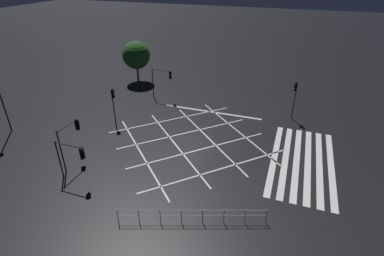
{
  "coord_description": "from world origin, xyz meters",
  "views": [
    {
      "loc": [
        -22.49,
        -8.03,
        14.52
      ],
      "look_at": [
        0.0,
        0.0,
        1.39
      ],
      "focal_mm": 28.0,
      "sensor_mm": 36.0,
      "label": 1
    }
  ],
  "objects_px": {
    "traffic_light_nw_cross": "(73,154)",
    "traffic_light_se_cross": "(295,93)",
    "street_tree_near": "(136,55)",
    "traffic_light_median_north": "(113,99)",
    "traffic_light_ne_cross": "(163,77)",
    "traffic_light_nw_main": "(71,134)"
  },
  "relations": [
    {
      "from": "traffic_light_nw_cross",
      "to": "traffic_light_median_north",
      "type": "height_order",
      "value": "traffic_light_median_north"
    },
    {
      "from": "traffic_light_ne_cross",
      "to": "traffic_light_median_north",
      "type": "xyz_separation_m",
      "value": [
        -7.71,
        1.84,
        0.02
      ]
    },
    {
      "from": "traffic_light_nw_main",
      "to": "street_tree_near",
      "type": "height_order",
      "value": "street_tree_near"
    },
    {
      "from": "traffic_light_ne_cross",
      "to": "traffic_light_nw_main",
      "type": "distance_m",
      "value": 14.78
    },
    {
      "from": "traffic_light_ne_cross",
      "to": "street_tree_near",
      "type": "distance_m",
      "value": 7.52
    },
    {
      "from": "street_tree_near",
      "to": "traffic_light_ne_cross",
      "type": "bearing_deg",
      "value": -127.05
    },
    {
      "from": "traffic_light_ne_cross",
      "to": "traffic_light_nw_main",
      "type": "height_order",
      "value": "traffic_light_ne_cross"
    },
    {
      "from": "traffic_light_ne_cross",
      "to": "traffic_light_nw_main",
      "type": "xyz_separation_m",
      "value": [
        -14.72,
        1.28,
        -0.01
      ]
    },
    {
      "from": "traffic_light_se_cross",
      "to": "street_tree_near",
      "type": "relative_size",
      "value": 0.74
    },
    {
      "from": "traffic_light_nw_cross",
      "to": "traffic_light_se_cross",
      "type": "height_order",
      "value": "traffic_light_se_cross"
    },
    {
      "from": "traffic_light_nw_main",
      "to": "street_tree_near",
      "type": "distance_m",
      "value": 19.8
    },
    {
      "from": "traffic_light_se_cross",
      "to": "traffic_light_nw_main",
      "type": "relative_size",
      "value": 1.11
    },
    {
      "from": "traffic_light_nw_cross",
      "to": "traffic_light_se_cross",
      "type": "distance_m",
      "value": 21.9
    },
    {
      "from": "traffic_light_ne_cross",
      "to": "traffic_light_median_north",
      "type": "height_order",
      "value": "traffic_light_median_north"
    },
    {
      "from": "traffic_light_nw_cross",
      "to": "traffic_light_median_north",
      "type": "distance_m",
      "value": 9.18
    },
    {
      "from": "traffic_light_se_cross",
      "to": "traffic_light_nw_main",
      "type": "distance_m",
      "value": 21.73
    },
    {
      "from": "traffic_light_se_cross",
      "to": "traffic_light_nw_main",
      "type": "bearing_deg",
      "value": 41.57
    },
    {
      "from": "traffic_light_ne_cross",
      "to": "street_tree_near",
      "type": "bearing_deg",
      "value": 142.95
    },
    {
      "from": "street_tree_near",
      "to": "traffic_light_median_north",
      "type": "bearing_deg",
      "value": -161.39
    },
    {
      "from": "traffic_light_median_north",
      "to": "street_tree_near",
      "type": "relative_size",
      "value": 0.7
    },
    {
      "from": "traffic_light_ne_cross",
      "to": "street_tree_near",
      "type": "xyz_separation_m",
      "value": [
        4.5,
        5.96,
        0.94
      ]
    },
    {
      "from": "traffic_light_nw_cross",
      "to": "street_tree_near",
      "type": "height_order",
      "value": "street_tree_near"
    }
  ]
}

